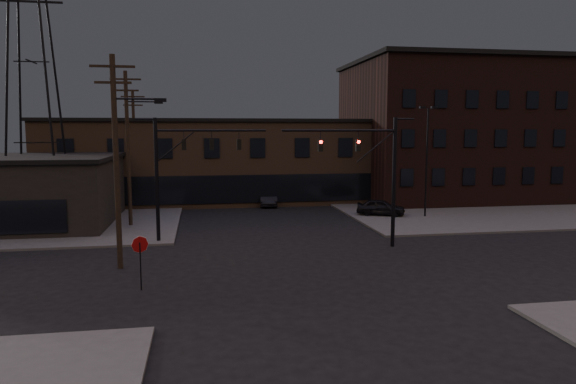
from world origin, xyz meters
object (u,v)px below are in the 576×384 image
object	(u,v)px
stop_sign	(140,250)
parked_car_lot_a	(381,207)
parked_car_lot_b	(433,192)
traffic_signal_near	(376,168)
car_crossing	(268,198)
traffic_signal_far	(177,165)

from	to	relation	value
stop_sign	parked_car_lot_a	world-z (taller)	stop_sign
parked_car_lot_a	parked_car_lot_b	xyz separation A→B (m)	(9.26, 9.65, -0.05)
traffic_signal_near	car_crossing	xyz separation A→B (m)	(-4.27, 18.60, -4.19)
parked_car_lot_a	car_crossing	bearing A→B (deg)	70.86
stop_sign	car_crossing	bearing A→B (deg)	70.09
parked_car_lot_a	car_crossing	size ratio (longest dim) A/B	0.88
stop_sign	parked_car_lot_b	distance (m)	37.92
stop_sign	parked_car_lot_b	size ratio (longest dim) A/B	0.58
car_crossing	parked_car_lot_b	bearing A→B (deg)	9.98
traffic_signal_near	traffic_signal_far	distance (m)	12.57
traffic_signal_far	parked_car_lot_b	distance (m)	30.86
traffic_signal_far	car_crossing	distance (m)	17.53
traffic_signal_near	parked_car_lot_b	distance (m)	24.70
stop_sign	parked_car_lot_a	distance (m)	24.55
stop_sign	parked_car_lot_b	xyz separation A→B (m)	(26.83, 26.77, -1.07)
traffic_signal_far	parked_car_lot_b	bearing A→B (deg)	33.30
parked_car_lot_a	parked_car_lot_b	distance (m)	13.37
parked_car_lot_a	stop_sign	bearing A→B (deg)	158.29
car_crossing	traffic_signal_near	bearing A→B (deg)	-72.50
car_crossing	stop_sign	bearing A→B (deg)	-105.34
traffic_signal_near	parked_car_lot_b	world-z (taller)	traffic_signal_near
stop_sign	car_crossing	world-z (taller)	stop_sign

